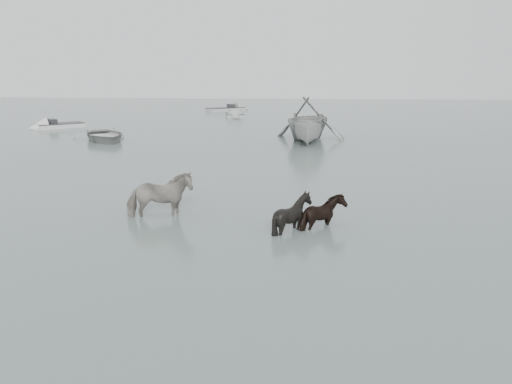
% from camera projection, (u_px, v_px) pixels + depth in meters
% --- Properties ---
extents(ground, '(140.00, 140.00, 0.00)m').
position_uv_depth(ground, '(279.00, 248.00, 12.95)').
color(ground, '#4C5A56').
rests_on(ground, ground).
extents(pony_pinto, '(2.24, 1.50, 1.73)m').
position_uv_depth(pony_pinto, '(159.00, 190.00, 15.49)').
color(pony_pinto, black).
rests_on(pony_pinto, ground).
extents(pony_dark, '(1.48, 1.59, 1.29)m').
position_uv_depth(pony_dark, '(324.00, 206.00, 14.43)').
color(pony_dark, black).
rests_on(pony_dark, ground).
extents(pony_black, '(1.43, 1.31, 1.43)m').
position_uv_depth(pony_black, '(292.00, 206.00, 14.21)').
color(pony_black, black).
rests_on(pony_black, ground).
extents(rowboat_lead, '(5.49, 5.85, 0.99)m').
position_uv_depth(rowboat_lead, '(104.00, 133.00, 32.53)').
color(rowboat_lead, '#A3A39E').
rests_on(rowboat_lead, ground).
extents(rowboat_trail, '(6.58, 7.00, 2.94)m').
position_uv_depth(rowboat_trail, '(308.00, 117.00, 33.14)').
color(rowboat_trail, gray).
rests_on(rowboat_trail, ground).
extents(boat_small, '(1.89, 4.65, 1.77)m').
position_uv_depth(boat_small, '(309.00, 130.00, 31.06)').
color(boat_small, '#ABABA7').
rests_on(boat_small, ground).
extents(skiff_outer, '(4.67, 4.45, 0.75)m').
position_uv_depth(skiff_outer, '(60.00, 123.00, 39.84)').
color(skiff_outer, beige).
rests_on(skiff_outer, ground).
extents(skiff_mid, '(2.40, 4.67, 0.75)m').
position_uv_depth(skiff_mid, '(235.00, 113.00, 48.88)').
color(skiff_mid, gray).
rests_on(skiff_mid, ground).
extents(skiff_far, '(5.79, 4.87, 0.75)m').
position_uv_depth(skiff_far, '(225.00, 108.00, 56.51)').
color(skiff_far, '#A3A5A2').
rests_on(skiff_far, ground).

